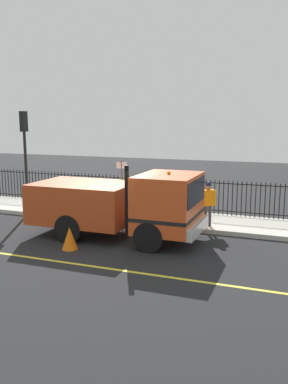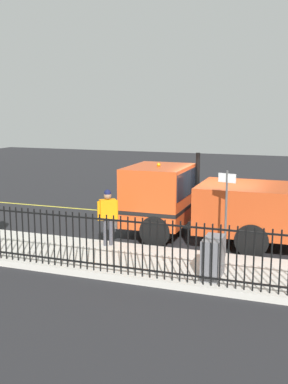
% 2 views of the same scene
% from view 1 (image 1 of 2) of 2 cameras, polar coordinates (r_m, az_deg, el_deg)
% --- Properties ---
extents(ground_plane, '(56.99, 56.99, 0.00)m').
position_cam_1_polar(ground_plane, '(14.37, -4.34, -6.48)').
color(ground_plane, '#232326').
rests_on(ground_plane, ground).
extents(sidewalk_slab, '(2.66, 25.91, 0.17)m').
position_cam_1_polar(sidewalk_slab, '(17.09, 0.08, -3.47)').
color(sidewalk_slab, beige).
rests_on(sidewalk_slab, ground).
extents(lane_marking, '(0.12, 23.32, 0.01)m').
position_cam_1_polar(lane_marking, '(12.10, -9.89, -9.80)').
color(lane_marking, yellow).
rests_on(lane_marking, ground).
extents(work_truck, '(2.55, 6.00, 2.69)m').
position_cam_1_polar(work_truck, '(14.04, -2.53, -1.38)').
color(work_truck, '#D84C1E').
rests_on(work_truck, ground).
extents(worker_standing, '(0.46, 0.51, 1.67)m').
position_cam_1_polar(worker_standing, '(15.21, 8.95, -1.03)').
color(worker_standing, orange).
rests_on(worker_standing, sidewalk_slab).
extents(iron_fence, '(0.04, 22.06, 1.45)m').
position_cam_1_polar(iron_fence, '(18.00, 1.41, -0.13)').
color(iron_fence, black).
rests_on(iron_fence, sidewalk_slab).
extents(traffic_light_near, '(0.30, 0.21, 4.27)m').
position_cam_1_polar(traffic_light_near, '(18.23, -16.33, 6.84)').
color(traffic_light_near, black).
rests_on(traffic_light_near, sidewalk_slab).
extents(utility_cabinet, '(0.90, 0.43, 0.96)m').
position_cam_1_polar(utility_cabinet, '(17.70, -0.93, -1.12)').
color(utility_cabinet, slate).
rests_on(utility_cabinet, sidewalk_slab).
extents(traffic_cone, '(0.51, 0.51, 0.72)m').
position_cam_1_polar(traffic_cone, '(13.29, -10.33, -6.36)').
color(traffic_cone, orange).
rests_on(traffic_cone, ground).
extents(street_sign, '(0.17, 0.49, 2.36)m').
position_cam_1_polar(street_sign, '(16.05, -3.13, 1.29)').
color(street_sign, '#4C4C4C').
rests_on(street_sign, sidewalk_slab).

